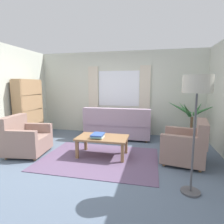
# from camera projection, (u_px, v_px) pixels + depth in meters

# --- Properties ---
(ground_plane) EXTENTS (6.24, 6.24, 0.00)m
(ground_plane) POSITION_uv_depth(u_px,v_px,m) (99.00, 159.00, 3.95)
(ground_plane) COLOR slate
(wall_back) EXTENTS (5.32, 0.12, 2.60)m
(wall_back) POSITION_uv_depth(u_px,v_px,m) (119.00, 93.00, 5.94)
(wall_back) COLOR beige
(wall_back) RESTS_ON ground_plane
(window_with_curtains) EXTENTS (1.98, 0.07, 1.40)m
(window_with_curtains) POSITION_uv_depth(u_px,v_px,m) (118.00, 89.00, 5.83)
(window_with_curtains) COLOR white
(area_rug) EXTENTS (2.44, 1.76, 0.01)m
(area_rug) POSITION_uv_depth(u_px,v_px,m) (99.00, 159.00, 3.95)
(area_rug) COLOR #604C6B
(area_rug) RESTS_ON ground_plane
(couch) EXTENTS (1.90, 0.82, 0.92)m
(couch) POSITION_uv_depth(u_px,v_px,m) (118.00, 126.00, 5.44)
(couch) COLOR #998499
(couch) RESTS_ON ground_plane
(armchair_left) EXTENTS (0.91, 0.93, 0.88)m
(armchair_left) POSITION_uv_depth(u_px,v_px,m) (25.00, 139.00, 4.18)
(armchair_left) COLOR gray
(armchair_left) RESTS_ON ground_plane
(armchair_right) EXTENTS (0.96, 0.98, 0.88)m
(armchair_right) POSITION_uv_depth(u_px,v_px,m) (186.00, 146.00, 3.72)
(armchair_right) COLOR gray
(armchair_right) RESTS_ON ground_plane
(coffee_table) EXTENTS (1.10, 0.64, 0.44)m
(coffee_table) POSITION_uv_depth(u_px,v_px,m) (102.00, 139.00, 4.05)
(coffee_table) COLOR olive
(coffee_table) RESTS_ON ground_plane
(book_stack_on_table) EXTENTS (0.27, 0.35, 0.08)m
(book_stack_on_table) POSITION_uv_depth(u_px,v_px,m) (98.00, 136.00, 3.98)
(book_stack_on_table) COLOR beige
(book_stack_on_table) RESTS_ON coffee_table
(potted_plant) EXTENTS (1.25, 1.02, 1.18)m
(potted_plant) POSITION_uv_depth(u_px,v_px,m) (191.00, 124.00, 5.03)
(potted_plant) COLOR #9E6B4C
(potted_plant) RESTS_ON ground_plane
(bookshelf) EXTENTS (0.30, 0.94, 1.72)m
(bookshelf) POSITION_uv_depth(u_px,v_px,m) (30.00, 109.00, 5.28)
(bookshelf) COLOR #A87F56
(bookshelf) RESTS_ON ground_plane
(standing_lamp) EXTENTS (0.39, 0.39, 1.70)m
(standing_lamp) POSITION_uv_depth(u_px,v_px,m) (197.00, 93.00, 2.50)
(standing_lamp) COLOR #4C4C51
(standing_lamp) RESTS_ON ground_plane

